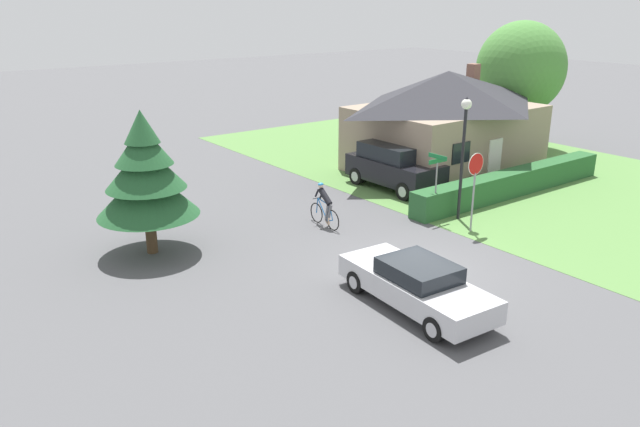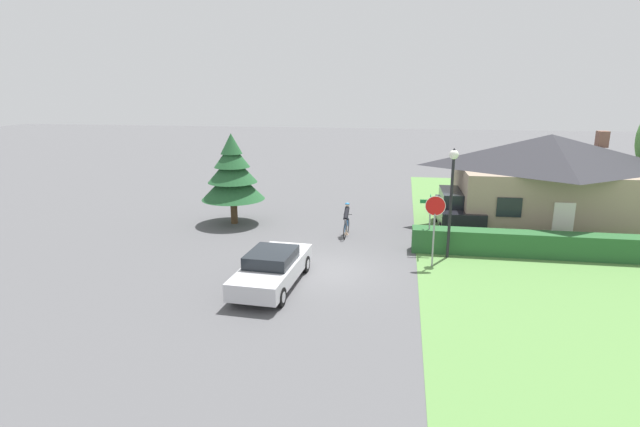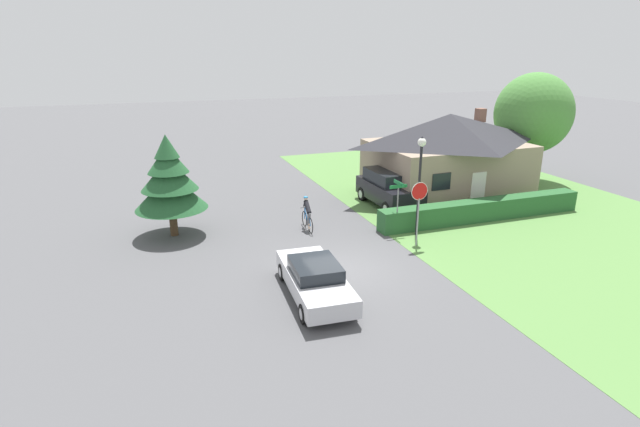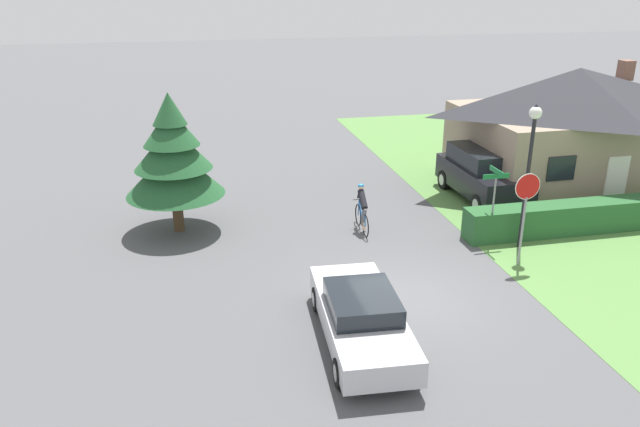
{
  "view_description": "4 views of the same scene",
  "coord_description": "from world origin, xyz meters",
  "px_view_note": "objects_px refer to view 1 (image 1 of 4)",
  "views": [
    {
      "loc": [
        -12.85,
        -12.3,
        7.88
      ],
      "look_at": [
        -1.57,
        2.8,
        1.44
      ],
      "focal_mm": 35.0,
      "sensor_mm": 36.0,
      "label": 1
    },
    {
      "loc": [
        2.77,
        -18.06,
        7.0
      ],
      "look_at": [
        -0.42,
        1.24,
        2.03
      ],
      "focal_mm": 28.0,
      "sensor_mm": 36.0,
      "label": 2
    },
    {
      "loc": [
        -6.84,
        -16.54,
        8.3
      ],
      "look_at": [
        -0.45,
        1.21,
        2.05
      ],
      "focal_mm": 28.0,
      "sensor_mm": 36.0,
      "label": 3
    },
    {
      "loc": [
        -5.39,
        -13.98,
        8.28
      ],
      "look_at": [
        -1.62,
        3.09,
        1.48
      ],
      "focal_mm": 35.0,
      "sensor_mm": 36.0,
      "label": 4
    }
  ],
  "objects_px": {
    "parked_suv_right": "(394,166)",
    "conifer_tall_near": "(146,176)",
    "cottage_house": "(446,119)",
    "cyclist": "(325,206)",
    "sedan_left_lane": "(416,285)",
    "street_name_sign": "(437,175)",
    "deciduous_tree_right": "(521,68)",
    "stop_sign": "(475,176)",
    "street_lamp": "(464,134)"
  },
  "relations": [
    {
      "from": "cyclist",
      "to": "conifer_tall_near",
      "type": "xyz_separation_m",
      "value": [
        -6.1,
        1.38,
        1.86
      ]
    },
    {
      "from": "parked_suv_right",
      "to": "street_name_sign",
      "type": "bearing_deg",
      "value": 156.76
    },
    {
      "from": "parked_suv_right",
      "to": "cottage_house",
      "type": "bearing_deg",
      "value": -77.16
    },
    {
      "from": "street_lamp",
      "to": "street_name_sign",
      "type": "distance_m",
      "value": 1.79
    },
    {
      "from": "sedan_left_lane",
      "to": "stop_sign",
      "type": "bearing_deg",
      "value": -58.98
    },
    {
      "from": "cottage_house",
      "to": "stop_sign",
      "type": "xyz_separation_m",
      "value": [
        -5.86,
        -6.74,
        -0.38
      ]
    },
    {
      "from": "cyclist",
      "to": "stop_sign",
      "type": "xyz_separation_m",
      "value": [
        3.88,
        -3.6,
        1.32
      ]
    },
    {
      "from": "sedan_left_lane",
      "to": "street_name_sign",
      "type": "xyz_separation_m",
      "value": [
        5.73,
        4.73,
        1.09
      ]
    },
    {
      "from": "street_name_sign",
      "to": "conifer_tall_near",
      "type": "bearing_deg",
      "value": 161.75
    },
    {
      "from": "parked_suv_right",
      "to": "deciduous_tree_right",
      "type": "distance_m",
      "value": 11.69
    },
    {
      "from": "street_name_sign",
      "to": "deciduous_tree_right",
      "type": "xyz_separation_m",
      "value": [
        12.66,
        5.89,
        2.64
      ]
    },
    {
      "from": "stop_sign",
      "to": "cottage_house",
      "type": "bearing_deg",
      "value": -131.88
    },
    {
      "from": "cottage_house",
      "to": "stop_sign",
      "type": "distance_m",
      "value": 8.94
    },
    {
      "from": "cottage_house",
      "to": "cyclist",
      "type": "height_order",
      "value": "cottage_house"
    },
    {
      "from": "sedan_left_lane",
      "to": "street_name_sign",
      "type": "distance_m",
      "value": 7.51
    },
    {
      "from": "street_name_sign",
      "to": "deciduous_tree_right",
      "type": "relative_size",
      "value": 0.36
    },
    {
      "from": "deciduous_tree_right",
      "to": "street_name_sign",
      "type": "bearing_deg",
      "value": -155.05
    },
    {
      "from": "sedan_left_lane",
      "to": "street_lamp",
      "type": "relative_size",
      "value": 1.05
    },
    {
      "from": "deciduous_tree_right",
      "to": "street_lamp",
      "type": "bearing_deg",
      "value": -151.68
    },
    {
      "from": "stop_sign",
      "to": "conifer_tall_near",
      "type": "height_order",
      "value": "conifer_tall_near"
    },
    {
      "from": "street_name_sign",
      "to": "conifer_tall_near",
      "type": "xyz_separation_m",
      "value": [
        -9.9,
        3.27,
        0.87
      ]
    },
    {
      "from": "sedan_left_lane",
      "to": "conifer_tall_near",
      "type": "bearing_deg",
      "value": 31.17
    },
    {
      "from": "cyclist",
      "to": "conifer_tall_near",
      "type": "height_order",
      "value": "conifer_tall_near"
    },
    {
      "from": "cyclist",
      "to": "street_name_sign",
      "type": "xyz_separation_m",
      "value": [
        3.8,
        -1.89,
        0.99
      ]
    },
    {
      "from": "cyclist",
      "to": "deciduous_tree_right",
      "type": "height_order",
      "value": "deciduous_tree_right"
    },
    {
      "from": "sedan_left_lane",
      "to": "parked_suv_right",
      "type": "distance_m",
      "value": 11.41
    },
    {
      "from": "sedan_left_lane",
      "to": "street_lamp",
      "type": "distance_m",
      "value": 8.18
    },
    {
      "from": "cyclist",
      "to": "street_name_sign",
      "type": "bearing_deg",
      "value": -114.59
    },
    {
      "from": "cottage_house",
      "to": "deciduous_tree_right",
      "type": "relative_size",
      "value": 1.34
    },
    {
      "from": "deciduous_tree_right",
      "to": "sedan_left_lane",
      "type": "bearing_deg",
      "value": -150.0
    },
    {
      "from": "stop_sign",
      "to": "street_lamp",
      "type": "distance_m",
      "value": 1.84
    },
    {
      "from": "cyclist",
      "to": "street_lamp",
      "type": "height_order",
      "value": "street_lamp"
    },
    {
      "from": "parked_suv_right",
      "to": "conifer_tall_near",
      "type": "distance_m",
      "value": 11.67
    },
    {
      "from": "cottage_house",
      "to": "street_lamp",
      "type": "distance_m",
      "value": 7.62
    },
    {
      "from": "cottage_house",
      "to": "street_name_sign",
      "type": "height_order",
      "value": "cottage_house"
    },
    {
      "from": "parked_suv_right",
      "to": "sedan_left_lane",
      "type": "bearing_deg",
      "value": 138.89
    },
    {
      "from": "stop_sign",
      "to": "deciduous_tree_right",
      "type": "height_order",
      "value": "deciduous_tree_right"
    },
    {
      "from": "cottage_house",
      "to": "cyclist",
      "type": "distance_m",
      "value": 10.37
    },
    {
      "from": "street_name_sign",
      "to": "conifer_tall_near",
      "type": "height_order",
      "value": "conifer_tall_near"
    },
    {
      "from": "cyclist",
      "to": "parked_suv_right",
      "type": "height_order",
      "value": "parked_suv_right"
    },
    {
      "from": "cyclist",
      "to": "street_lamp",
      "type": "bearing_deg",
      "value": -115.87
    },
    {
      "from": "parked_suv_right",
      "to": "conifer_tall_near",
      "type": "xyz_separation_m",
      "value": [
        -11.54,
        -0.71,
        1.62
      ]
    },
    {
      "from": "cottage_house",
      "to": "stop_sign",
      "type": "relative_size",
      "value": 3.21
    },
    {
      "from": "street_lamp",
      "to": "conifer_tall_near",
      "type": "xyz_separation_m",
      "value": [
        -10.68,
        3.78,
        -0.66
      ]
    },
    {
      "from": "street_lamp",
      "to": "street_name_sign",
      "type": "bearing_deg",
      "value": 146.42
    },
    {
      "from": "sedan_left_lane",
      "to": "conifer_tall_near",
      "type": "relative_size",
      "value": 1.02
    },
    {
      "from": "street_name_sign",
      "to": "sedan_left_lane",
      "type": "bearing_deg",
      "value": -140.47
    },
    {
      "from": "street_lamp",
      "to": "cyclist",
      "type": "bearing_deg",
      "value": 152.29
    },
    {
      "from": "conifer_tall_near",
      "to": "sedan_left_lane",
      "type": "bearing_deg",
      "value": -62.43
    },
    {
      "from": "cyclist",
      "to": "deciduous_tree_right",
      "type": "bearing_deg",
      "value": -74.5
    }
  ]
}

